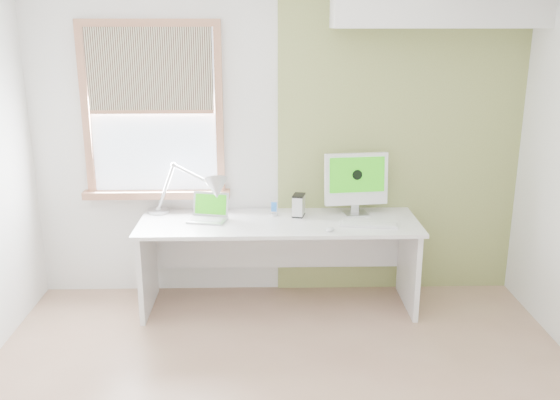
{
  "coord_description": "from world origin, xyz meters",
  "views": [
    {
      "loc": [
        -0.11,
        -3.17,
        2.23
      ],
      "look_at": [
        0.0,
        1.05,
        1.0
      ],
      "focal_mm": 39.14,
      "sensor_mm": 36.0,
      "label": 1
    }
  ],
  "objects_px": {
    "desk_lamp": "(205,191)",
    "external_drive": "(299,205)",
    "imac": "(356,180)",
    "desk": "(279,242)",
    "laptop": "(209,213)"
  },
  "relations": [
    {
      "from": "desk",
      "to": "desk_lamp",
      "type": "height_order",
      "value": "desk_lamp"
    },
    {
      "from": "desk_lamp",
      "to": "desk",
      "type": "bearing_deg",
      "value": -4.11
    },
    {
      "from": "desk",
      "to": "imac",
      "type": "xyz_separation_m",
      "value": [
        0.63,
        0.12,
        0.48
      ]
    },
    {
      "from": "external_drive",
      "to": "imac",
      "type": "relative_size",
      "value": 0.34
    },
    {
      "from": "laptop",
      "to": "external_drive",
      "type": "bearing_deg",
      "value": 5.97
    },
    {
      "from": "imac",
      "to": "laptop",
      "type": "bearing_deg",
      "value": -174.18
    },
    {
      "from": "imac",
      "to": "desk_lamp",
      "type": "bearing_deg",
      "value": -176.31
    },
    {
      "from": "external_drive",
      "to": "imac",
      "type": "xyz_separation_m",
      "value": [
        0.46,
        0.05,
        0.19
      ]
    },
    {
      "from": "desk",
      "to": "desk_lamp",
      "type": "xyz_separation_m",
      "value": [
        -0.58,
        0.04,
        0.42
      ]
    },
    {
      "from": "desk_lamp",
      "to": "external_drive",
      "type": "distance_m",
      "value": 0.76
    },
    {
      "from": "desk_lamp",
      "to": "imac",
      "type": "xyz_separation_m",
      "value": [
        1.21,
        0.08,
        0.06
      ]
    },
    {
      "from": "laptop",
      "to": "imac",
      "type": "bearing_deg",
      "value": 5.82
    },
    {
      "from": "desk",
      "to": "imac",
      "type": "bearing_deg",
      "value": 10.8
    },
    {
      "from": "desk",
      "to": "external_drive",
      "type": "xyz_separation_m",
      "value": [
        0.16,
        0.07,
        0.28
      ]
    },
    {
      "from": "external_drive",
      "to": "imac",
      "type": "distance_m",
      "value": 0.5
    }
  ]
}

